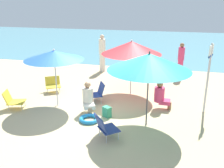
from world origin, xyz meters
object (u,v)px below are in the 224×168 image
(person_d, at_px, (102,53))
(beach_chair_b, at_px, (13,100))
(umbrella_blue, at_px, (54,55))
(beach_bag, at_px, (107,112))
(person_a, at_px, (181,60))
(person_b, at_px, (161,95))
(beach_chair_d, at_px, (98,92))
(person_c, at_px, (88,97))
(beach_chair_c, at_px, (53,84))
(swim_ring, at_px, (89,119))
(umbrella_teal, at_px, (149,62))
(warning_sign, at_px, (209,69))
(umbrella_red, at_px, (131,48))
(beach_chair_a, at_px, (105,126))

(person_d, bearing_deg, beach_chair_b, -154.19)
(umbrella_blue, distance_m, beach_bag, 2.42)
(beach_chair_b, distance_m, person_a, 7.12)
(person_b, bearing_deg, person_d, 127.85)
(beach_bag, bearing_deg, person_a, 65.23)
(beach_chair_d, relative_size, person_c, 0.72)
(beach_chair_b, bearing_deg, beach_chair_d, 7.41)
(beach_chair_c, distance_m, person_a, 5.63)
(umbrella_blue, xyz_separation_m, person_d, (0.30, 4.35, -0.79))
(beach_chair_c, bearing_deg, beach_chair_d, 41.75)
(beach_chair_b, relative_size, beach_chair_c, 0.99)
(beach_chair_c, bearing_deg, swim_ring, 16.01)
(umbrella_teal, distance_m, person_a, 5.09)
(beach_chair_d, xyz_separation_m, person_d, (-0.92, 3.80, 0.54))
(beach_chair_b, bearing_deg, person_c, -9.46)
(person_a, bearing_deg, umbrella_blue, -3.87)
(umbrella_teal, height_order, person_a, umbrella_teal)
(beach_chair_c, relative_size, beach_chair_d, 1.02)
(umbrella_blue, distance_m, umbrella_teal, 3.10)
(warning_sign, bearing_deg, beach_bag, -140.87)
(beach_chair_b, distance_m, beach_chair_c, 1.85)
(beach_chair_d, bearing_deg, umbrella_blue, -7.43)
(umbrella_blue, relative_size, umbrella_red, 0.89)
(beach_chair_b, bearing_deg, person_a, 24.94)
(umbrella_red, relative_size, person_c, 2.18)
(umbrella_red, height_order, swim_ring, umbrella_red)
(beach_chair_c, distance_m, person_d, 3.40)
(beach_chair_c, bearing_deg, beach_bag, 26.87)
(person_d, bearing_deg, beach_bag, -119.20)
(person_d, bearing_deg, beach_chair_d, -123.08)
(beach_chair_b, height_order, swim_ring, beach_chair_b)
(beach_chair_d, bearing_deg, umbrella_red, -162.92)
(swim_ring, bearing_deg, beach_chair_d, 96.86)
(person_c, bearing_deg, person_d, 162.90)
(warning_sign, height_order, beach_bag, warning_sign)
(umbrella_teal, relative_size, warning_sign, 1.02)
(beach_chair_b, distance_m, swim_ring, 2.67)
(beach_bag, bearing_deg, umbrella_red, 80.54)
(umbrella_red, xyz_separation_m, warning_sign, (2.50, -1.04, -0.33))
(umbrella_blue, bearing_deg, umbrella_red, 37.03)
(umbrella_teal, height_order, person_d, umbrella_teal)
(beach_chair_b, height_order, person_d, person_d)
(beach_chair_c, height_order, person_a, person_a)
(beach_chair_a, xyz_separation_m, warning_sign, (2.57, 2.27, 1.05))
(umbrella_teal, bearing_deg, person_d, 118.31)
(umbrella_red, bearing_deg, beach_chair_d, -131.10)
(person_a, xyz_separation_m, beach_bag, (-2.15, -4.65, -0.64))
(beach_chair_d, bearing_deg, person_a, -158.75)
(beach_chair_c, xyz_separation_m, beach_chair_d, (1.97, -0.62, 0.07))
(beach_chair_c, height_order, person_b, person_b)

